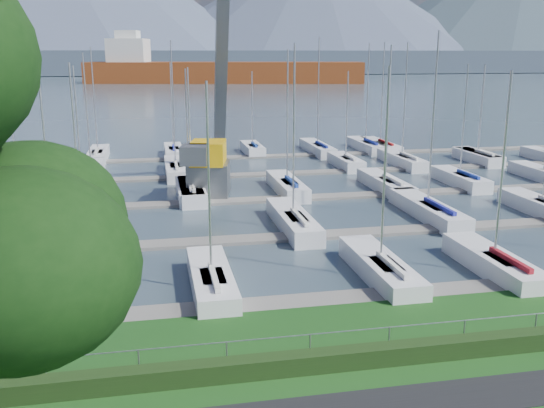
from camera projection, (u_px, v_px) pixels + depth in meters
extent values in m
cube|color=black|center=(364.00, 408.00, 19.18)|extent=(160.00, 2.00, 0.04)
cube|color=#3D4D59|center=(163.00, 79.00, 269.50)|extent=(800.00, 540.00, 0.20)
cube|color=#1C3312|center=(340.00, 359.00, 21.58)|extent=(80.00, 0.70, 0.70)
cylinder|color=gray|center=(337.00, 332.00, 21.75)|extent=(80.00, 0.04, 0.04)
cube|color=#3E4B5B|center=(160.00, 62.00, 334.54)|extent=(900.00, 80.00, 12.00)
cone|color=#475168|center=(315.00, 6.00, 422.60)|extent=(300.00, 300.00, 85.00)
cone|color=#3B4B57|center=(527.00, 0.00, 462.46)|extent=(320.00, 320.00, 100.00)
cube|color=slate|center=(297.00, 303.00, 27.80)|extent=(90.00, 1.60, 0.25)
cube|color=gray|center=(259.00, 239.00, 37.32)|extent=(90.00, 1.60, 0.25)
cube|color=slate|center=(237.00, 201.00, 46.83)|extent=(90.00, 1.60, 0.25)
cube|color=#65645E|center=(222.00, 176.00, 56.34)|extent=(90.00, 1.60, 0.25)
cube|color=slate|center=(211.00, 158.00, 65.86)|extent=(90.00, 1.60, 0.25)
sphere|color=black|center=(21.00, 268.00, 10.75)|extent=(4.27, 4.27, 4.27)
sphere|color=black|center=(31.00, 221.00, 14.28)|extent=(4.46, 4.46, 4.46)
cube|color=slate|center=(209.00, 179.00, 48.17)|extent=(3.78, 3.78, 2.60)
cube|color=#F1B40E|center=(208.00, 153.00, 47.66)|extent=(3.23, 3.86, 1.80)
cube|color=#585A60|center=(222.00, 36.00, 50.10)|extent=(1.32, 11.24, 19.89)
cube|color=slate|center=(195.00, 155.00, 45.48)|extent=(2.40, 2.56, 1.40)
cube|color=brown|center=(225.00, 75.00, 230.10)|extent=(105.10, 38.17, 10.00)
cube|color=silver|center=(129.00, 55.00, 228.39)|extent=(16.50, 16.50, 12.00)
cube|color=silver|center=(128.00, 36.00, 226.69)|extent=(9.43, 9.43, 4.00)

